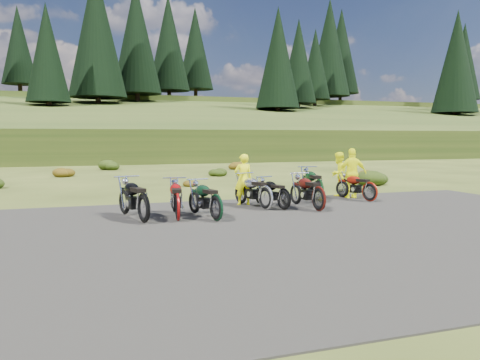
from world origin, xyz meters
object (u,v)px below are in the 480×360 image
object	(u,v)px
motorcycle_0	(144,224)
person_middle	(243,180)
motorcycle_3	(265,211)
motorcycle_7	(319,203)

from	to	relation	value
motorcycle_0	person_middle	xyz separation A→B (m)	(3.63, 2.38, 0.87)
motorcycle_0	motorcycle_3	xyz separation A→B (m)	(3.95, 1.11, 0.00)
motorcycle_7	motorcycle_0	bearing A→B (deg)	116.33
person_middle	motorcycle_0	bearing A→B (deg)	35.28
person_middle	motorcycle_7	bearing A→B (deg)	176.78
motorcycle_7	person_middle	bearing A→B (deg)	92.64
motorcycle_3	motorcycle_0	bearing A→B (deg)	91.62
motorcycle_3	motorcycle_7	world-z (taller)	motorcycle_7
motorcycle_3	person_middle	bearing A→B (deg)	-0.08
motorcycle_3	person_middle	distance (m)	1.57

